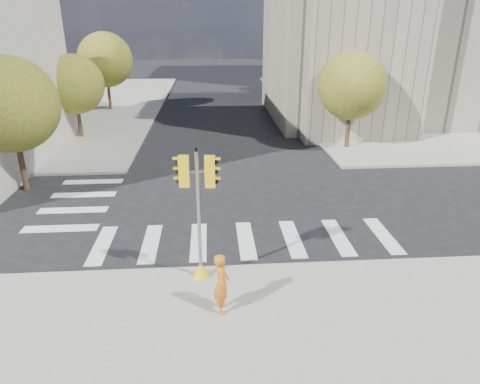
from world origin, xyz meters
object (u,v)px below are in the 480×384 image
object	(u,v)px
lamp_near	(342,70)
traffic_signal	(199,226)
photographer	(222,283)
lamp_far	(301,55)

from	to	relation	value
lamp_near	traffic_signal	world-z (taller)	lamp_near
traffic_signal	photographer	bearing A→B (deg)	-65.47
lamp_near	photographer	distance (m)	22.62
lamp_far	photographer	xyz separation A→B (m)	(-9.15, -34.38, -3.52)
traffic_signal	photographer	xyz separation A→B (m)	(0.62, -1.78, -0.90)
photographer	lamp_far	bearing A→B (deg)	-19.19
lamp_near	traffic_signal	xyz separation A→B (m)	(-9.77, -18.60, -2.63)
lamp_near	lamp_far	size ratio (longest dim) A/B	1.00
lamp_near	lamp_far	xyz separation A→B (m)	(0.00, 14.00, 0.00)
lamp_far	photographer	world-z (taller)	lamp_far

